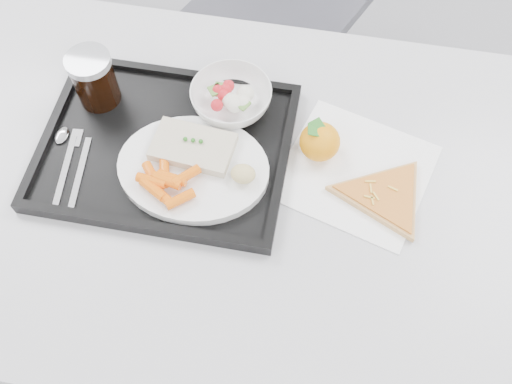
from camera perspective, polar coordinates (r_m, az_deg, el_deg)
name	(u,v)px	position (r m, az deg, el deg)	size (l,w,h in m)	color
room	(87,47)	(0.33, -16.54, 13.75)	(6.04, 7.04, 2.84)	#929498
table	(236,201)	(1.08, -2.00, -0.89)	(1.20, 0.80, 0.75)	silver
tray	(166,147)	(1.06, -8.96, 4.45)	(0.45, 0.35, 0.03)	black
dinner_plate	(193,168)	(1.01, -6.28, 2.35)	(0.27, 0.27, 0.02)	white
fish_fillet	(193,147)	(1.02, -6.31, 4.53)	(0.15, 0.10, 0.03)	beige
bread_roll	(243,174)	(0.97, -1.30, 1.83)	(0.05, 0.04, 0.03)	#E4BC81
salad_bowl	(231,98)	(1.08, -2.48, 9.37)	(0.15, 0.15, 0.05)	white
cola_glass	(94,78)	(1.11, -15.91, 10.90)	(0.08, 0.08, 0.11)	black
cutlery	(69,156)	(1.08, -18.18, 3.42)	(0.09, 0.17, 0.01)	silver
napkin	(356,172)	(1.05, 9.93, 2.02)	(0.31, 0.30, 0.00)	white
tangerine	(320,142)	(1.03, 6.39, 5.04)	(0.09, 0.09, 0.07)	#F06800
pizza_slice	(385,196)	(1.02, 12.78, -0.38)	(0.21, 0.21, 0.02)	tan
carrot_pile	(165,183)	(0.98, -9.07, 0.91)	(0.11, 0.10, 0.03)	orange
salad_contents	(233,98)	(1.07, -2.34, 9.39)	(0.09, 0.07, 0.03)	red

